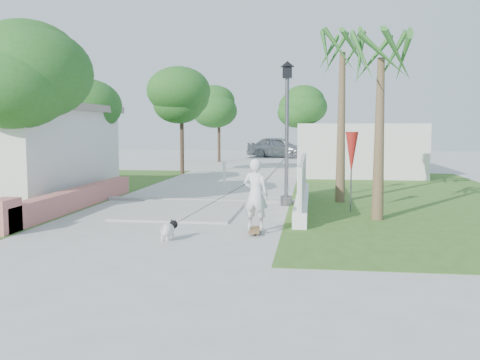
% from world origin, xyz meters
% --- Properties ---
extents(ground, '(90.00, 90.00, 0.00)m').
position_xyz_m(ground, '(0.00, 0.00, 0.00)').
color(ground, '#B7B7B2').
rests_on(ground, ground).
extents(path_strip, '(3.20, 36.00, 0.06)m').
position_xyz_m(path_strip, '(0.00, 20.00, 0.03)').
color(path_strip, '#B7B7B2').
rests_on(path_strip, ground).
extents(curb, '(6.50, 0.25, 0.10)m').
position_xyz_m(curb, '(0.00, 6.00, 0.05)').
color(curb, '#999993').
rests_on(curb, ground).
extents(grass_left, '(8.00, 20.00, 0.01)m').
position_xyz_m(grass_left, '(-7.00, 8.00, 0.01)').
color(grass_left, '#36631F').
rests_on(grass_left, ground).
extents(grass_right, '(8.00, 20.00, 0.01)m').
position_xyz_m(grass_right, '(7.00, 8.00, 0.01)').
color(grass_right, '#36631F').
rests_on(grass_right, ground).
extents(pink_wall, '(0.45, 8.20, 0.80)m').
position_xyz_m(pink_wall, '(-3.30, 3.55, 0.31)').
color(pink_wall, '#C06862').
rests_on(pink_wall, ground).
extents(lattice_fence, '(0.35, 7.00, 1.50)m').
position_xyz_m(lattice_fence, '(3.40, 5.00, 0.54)').
color(lattice_fence, white).
rests_on(lattice_fence, ground).
extents(building_right, '(6.00, 8.00, 2.60)m').
position_xyz_m(building_right, '(6.00, 18.00, 1.30)').
color(building_right, silver).
rests_on(building_right, ground).
extents(street_lamp, '(0.44, 0.44, 4.44)m').
position_xyz_m(street_lamp, '(2.90, 5.50, 2.43)').
color(street_lamp, '#59595E').
rests_on(street_lamp, ground).
extents(bollard, '(0.14, 0.14, 1.09)m').
position_xyz_m(bollard, '(0.20, 10.00, 0.58)').
color(bollard, white).
rests_on(bollard, ground).
extents(patio_umbrella, '(0.36, 0.36, 2.30)m').
position_xyz_m(patio_umbrella, '(4.80, 4.50, 1.69)').
color(patio_umbrella, '#59595E').
rests_on(patio_umbrella, ground).
extents(tree_left_near, '(3.60, 3.60, 5.28)m').
position_xyz_m(tree_left_near, '(-4.48, 2.98, 3.82)').
color(tree_left_near, '#4C3826').
rests_on(tree_left_near, ground).
extents(tree_left_mid, '(3.20, 3.20, 4.85)m').
position_xyz_m(tree_left_mid, '(-5.48, 8.48, 3.50)').
color(tree_left_mid, '#4C3826').
rests_on(tree_left_mid, ground).
extents(tree_path_left, '(3.40, 3.40, 5.23)m').
position_xyz_m(tree_path_left, '(-2.98, 15.98, 3.82)').
color(tree_path_left, '#4C3826').
rests_on(tree_path_left, ground).
extents(tree_path_right, '(3.00, 3.00, 4.79)m').
position_xyz_m(tree_path_right, '(3.22, 19.98, 3.49)').
color(tree_path_right, '#4C3826').
rests_on(tree_path_right, ground).
extents(tree_path_far, '(3.20, 3.20, 5.17)m').
position_xyz_m(tree_path_far, '(-2.78, 25.98, 3.82)').
color(tree_path_far, '#4C3826').
rests_on(tree_path_far, ground).
extents(palm_far, '(1.80, 1.80, 5.30)m').
position_xyz_m(palm_far, '(4.60, 6.50, 4.48)').
color(palm_far, brown).
rests_on(palm_far, ground).
extents(palm_near, '(1.80, 1.80, 4.70)m').
position_xyz_m(palm_near, '(5.40, 3.20, 3.95)').
color(palm_near, brown).
rests_on(palm_near, ground).
extents(skateboarder, '(2.13, 1.21, 1.72)m').
position_xyz_m(skateboarder, '(1.66, 0.69, 0.77)').
color(skateboarder, olive).
rests_on(skateboarder, ground).
extents(dog, '(0.43, 0.60, 0.43)m').
position_xyz_m(dog, '(0.63, -0.00, 0.23)').
color(dog, silver).
rests_on(dog, ground).
extents(parked_car, '(5.19, 2.63, 1.69)m').
position_xyz_m(parked_car, '(1.07, 31.32, 0.85)').
color(parked_car, '#9A9DA1').
rests_on(parked_car, ground).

